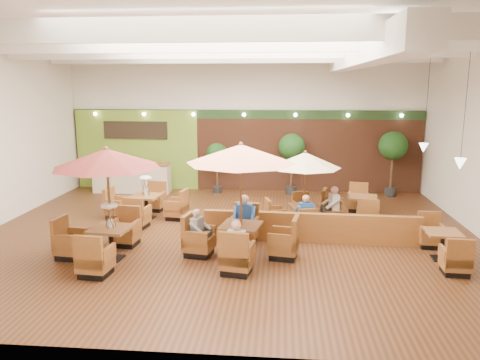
# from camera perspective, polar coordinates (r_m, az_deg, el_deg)

# --- Properties ---
(room) EXTENTS (14.04, 14.00, 5.52)m
(room) POSITION_cam_1_polar(r_m,az_deg,el_deg) (13.90, 0.05, 9.23)
(room) COLOR #381E0F
(room) RESTS_ON ground
(service_counter) EXTENTS (3.00, 0.75, 1.18)m
(service_counter) POSITION_cam_1_polar(r_m,az_deg,el_deg) (19.00, -13.02, 0.28)
(service_counter) COLOR beige
(service_counter) RESTS_ON ground
(booth_divider) EXTENTS (5.81, 0.41, 0.80)m
(booth_divider) POSITION_cam_1_polar(r_m,az_deg,el_deg) (12.81, 8.60, -5.78)
(booth_divider) COLOR brown
(booth_divider) RESTS_ON ground
(table_0) EXTENTS (2.67, 2.77, 2.78)m
(table_0) POSITION_cam_1_polar(r_m,az_deg,el_deg) (11.49, -16.13, 0.00)
(table_0) COLOR brown
(table_0) RESTS_ON ground
(table_1) EXTENTS (2.89, 2.89, 2.86)m
(table_1) POSITION_cam_1_polar(r_m,az_deg,el_deg) (11.22, 0.10, -0.07)
(table_1) COLOR brown
(table_1) RESTS_ON ground
(table_2) EXTENTS (2.35, 2.35, 2.31)m
(table_2) POSITION_cam_1_polar(r_m,az_deg,el_deg) (13.87, 7.87, 0.65)
(table_2) COLOR brown
(table_2) RESTS_ON ground
(table_3) EXTENTS (2.65, 2.65, 1.54)m
(table_3) POSITION_cam_1_polar(r_m,az_deg,el_deg) (15.16, -11.34, -3.06)
(table_3) COLOR brown
(table_3) RESTS_ON ground
(table_4) EXTENTS (0.85, 2.42, 0.90)m
(table_4) POSITION_cam_1_polar(r_m,az_deg,el_deg) (12.46, 23.41, -7.39)
(table_4) COLOR brown
(table_4) RESTS_ON ground
(table_5) EXTENTS (1.81, 2.62, 0.95)m
(table_5) POSITION_cam_1_polar(r_m,az_deg,el_deg) (15.26, 13.67, -3.36)
(table_5) COLOR brown
(table_5) RESTS_ON ground
(topiary_0) EXTENTS (0.85, 0.85, 1.97)m
(topiary_0) POSITION_cam_1_polar(r_m,az_deg,el_deg) (18.29, -2.83, 2.94)
(topiary_0) COLOR black
(topiary_0) RESTS_ON ground
(topiary_1) EXTENTS (1.02, 1.02, 2.37)m
(topiary_1) POSITION_cam_1_polar(r_m,az_deg,el_deg) (18.08, 6.34, 3.75)
(topiary_1) COLOR black
(topiary_1) RESTS_ON ground
(topiary_2) EXTENTS (1.07, 1.07, 2.48)m
(topiary_2) POSITION_cam_1_polar(r_m,az_deg,el_deg) (18.55, 18.15, 3.70)
(topiary_2) COLOR black
(topiary_2) RESTS_ON ground
(diner_0) EXTENTS (0.41, 0.35, 0.80)m
(diner_0) POSITION_cam_1_polar(r_m,az_deg,el_deg) (10.52, -0.39, -7.47)
(diner_0) COLOR silver
(diner_0) RESTS_ON ground
(diner_1) EXTENTS (0.43, 0.35, 0.85)m
(diner_1) POSITION_cam_1_polar(r_m,az_deg,el_deg) (12.50, 0.52, -4.27)
(diner_1) COLOR #234D98
(diner_1) RESTS_ON ground
(diner_2) EXTENTS (0.36, 0.40, 0.73)m
(diner_2) POSITION_cam_1_polar(r_m,az_deg,el_deg) (11.65, -5.07, -5.74)
(diner_2) COLOR gray
(diner_2) RESTS_ON ground
(diner_3) EXTENTS (0.39, 0.35, 0.73)m
(diner_3) POSITION_cam_1_polar(r_m,az_deg,el_deg) (13.24, 7.94, -3.69)
(diner_3) COLOR #234D98
(diner_3) RESTS_ON ground
(diner_4) EXTENTS (0.37, 0.42, 0.80)m
(diner_4) POSITION_cam_1_polar(r_m,az_deg,el_deg) (14.12, 11.19, -2.74)
(diner_4) COLOR silver
(diner_4) RESTS_ON ground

